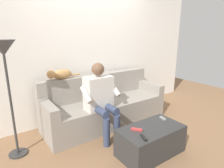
{
  "coord_description": "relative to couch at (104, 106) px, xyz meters",
  "views": [
    {
      "loc": [
        1.74,
        2.6,
        1.62
      ],
      "look_at": [
        0.0,
        0.1,
        0.78
      ],
      "focal_mm": 30.89,
      "sensor_mm": 36.0,
      "label": 1
    }
  ],
  "objects": [
    {
      "name": "ground_plane",
      "position": [
        0.0,
        0.75,
        -0.31
      ],
      "size": [
        8.0,
        8.0,
        0.0
      ],
      "primitive_type": "plane",
      "color": "#846042"
    },
    {
      "name": "back_wall",
      "position": [
        0.0,
        -0.48,
        1.01
      ],
      "size": [
        5.13,
        0.06,
        2.64
      ],
      "primitive_type": "cube",
      "color": "silver",
      "rests_on": "ground"
    },
    {
      "name": "couch",
      "position": [
        0.0,
        0.0,
        0.0
      ],
      "size": [
        2.19,
        0.76,
        0.86
      ],
      "color": "gray",
      "rests_on": "ground"
    },
    {
      "name": "coffee_table",
      "position": [
        0.0,
        1.16,
        -0.12
      ],
      "size": [
        0.88,
        0.49,
        0.39
      ],
      "color": "#2D2D2D",
      "rests_on": "ground"
    },
    {
      "name": "person_solo_seated",
      "position": [
        0.3,
        0.37,
        0.35
      ],
      "size": [
        0.58,
        0.53,
        1.17
      ],
      "color": "beige",
      "rests_on": "ground"
    },
    {
      "name": "cat_on_backrest",
      "position": [
        0.71,
        -0.23,
        0.64
      ],
      "size": [
        0.56,
        0.14,
        0.17
      ],
      "color": "#B7844C",
      "rests_on": "couch"
    },
    {
      "name": "remote_black",
      "position": [
        0.26,
        1.29,
        0.09
      ],
      "size": [
        0.08,
        0.14,
        0.02
      ],
      "primitive_type": "cube",
      "rotation": [
        0.0,
        0.0,
        1.22
      ],
      "color": "black",
      "rests_on": "coffee_table"
    },
    {
      "name": "remote_red",
      "position": [
        0.2,
        1.1,
        0.09
      ],
      "size": [
        0.12,
        0.14,
        0.02
      ],
      "primitive_type": "cube",
      "rotation": [
        0.0,
        0.0,
        5.37
      ],
      "color": "#B73333",
      "rests_on": "coffee_table"
    },
    {
      "name": "remote_gray",
      "position": [
        -0.33,
        1.06,
        0.09
      ],
      "size": [
        0.06,
        0.12,
        0.02
      ],
      "primitive_type": "cube",
      "rotation": [
        0.0,
        0.0,
        1.33
      ],
      "color": "gray",
      "rests_on": "coffee_table"
    },
    {
      "name": "floor_lamp",
      "position": [
        1.49,
        0.15,
        0.98
      ],
      "size": [
        0.29,
        0.29,
        1.52
      ],
      "color": "#2D2D2D",
      "rests_on": "ground"
    }
  ]
}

